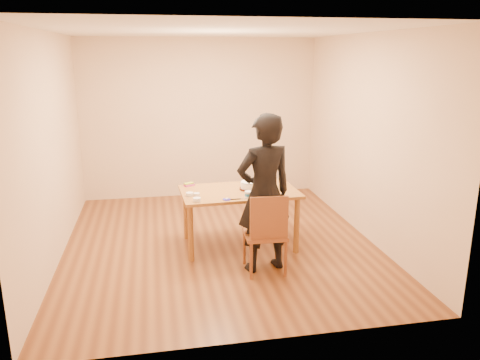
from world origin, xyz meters
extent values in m
cube|color=#5C3017|center=(0.00, 0.00, 0.00)|extent=(4.00, 4.50, 0.00)
cube|color=silver|center=(0.00, 0.00, 2.70)|extent=(4.00, 4.50, 0.00)
cube|color=#C9A98C|center=(0.00, 2.25, 1.35)|extent=(4.00, 0.00, 2.70)
cube|color=#C9A98C|center=(-2.00, 0.00, 1.35)|extent=(0.00, 4.50, 2.70)
cube|color=#C9A98C|center=(2.00, 0.00, 1.35)|extent=(0.00, 4.50, 2.70)
cube|color=brown|center=(0.24, -0.13, 0.73)|extent=(1.51, 0.94, 0.04)
cube|color=brown|center=(0.39, -0.90, 0.45)|extent=(0.48, 0.48, 0.04)
cylinder|color=red|center=(0.38, -0.10, 0.76)|extent=(0.26, 0.26, 0.02)
cylinder|color=white|center=(0.38, -0.10, 0.81)|extent=(0.23, 0.23, 0.07)
ellipsoid|color=white|center=(0.38, -0.10, 0.86)|extent=(0.23, 0.23, 0.03)
cylinder|color=white|center=(0.29, -0.46, 0.79)|extent=(0.09, 0.09, 0.08)
cylinder|color=#241CB7|center=(0.02, -0.49, 0.75)|extent=(0.10, 0.10, 0.01)
ellipsoid|color=white|center=(0.02, -0.49, 0.77)|extent=(0.04, 0.04, 0.02)
cylinder|color=white|center=(-0.33, -0.48, 0.77)|extent=(0.09, 0.09, 0.04)
cylinder|color=white|center=(-0.32, -0.26, 0.77)|extent=(0.07, 0.07, 0.04)
cylinder|color=white|center=(-0.40, -0.25, 0.77)|extent=(0.09, 0.09, 0.04)
cube|color=#F2388E|center=(-0.37, 0.21, 0.76)|extent=(0.15, 0.13, 0.02)
cube|color=#4AB721|center=(-0.37, 0.21, 0.78)|extent=(0.14, 0.11, 0.02)
cube|color=black|center=(0.11, -0.49, 0.75)|extent=(0.16, 0.02, 0.01)
imported|color=black|center=(0.39, -0.86, 0.91)|extent=(0.75, 0.58, 1.83)
camera|label=1|loc=(-0.81, -5.75, 2.44)|focal=35.00mm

